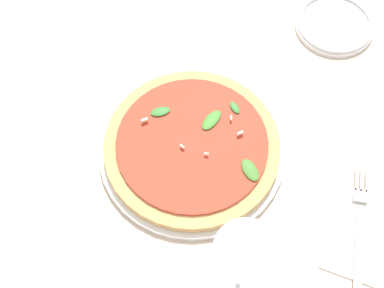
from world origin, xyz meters
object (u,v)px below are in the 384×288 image
Objects in this scene: wine_glass at (244,260)px; side_plate_white at (335,24)px; fork at (359,230)px; pizza_arugula_main at (192,147)px.

side_plate_white is at bearing 10.34° from wine_glass.
wine_glass is 0.24m from fork.
side_plate_white is (0.39, -0.08, -0.01)m from pizza_arugula_main.
pizza_arugula_main is 2.08× the size of wine_glass.
pizza_arugula_main reaches higher than side_plate_white.
wine_glass is at bearing 121.66° from fork.
wine_glass reaches higher than fork.
side_plate_white is at bearing 8.61° from fork.
wine_glass is 1.00× the size of side_plate_white.
fork is at bearing -148.66° from side_plate_white.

